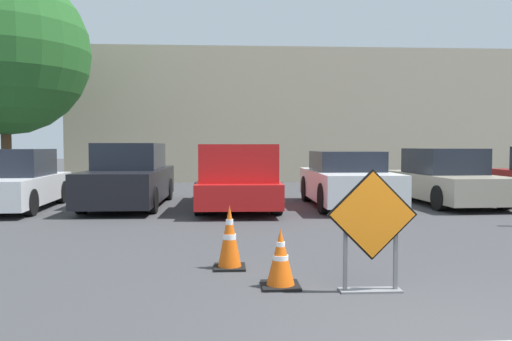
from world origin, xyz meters
TOP-DOWN VIEW (x-y plane):
  - ground_plane at (0.00, 10.00)m, footprint 96.00×96.00m
  - road_closed_sign at (-0.50, 1.80)m, footprint 0.97×0.20m
  - traffic_cone_nearest at (-1.45, 2.07)m, footprint 0.42×0.42m
  - traffic_cone_second at (-2.01, 2.95)m, footprint 0.40×0.40m
  - parked_car_nearest at (-7.37, 9.20)m, footprint 2.11×4.16m
  - parked_car_second at (-4.57, 9.72)m, footprint 1.83×4.70m
  - pickup_truck at (-1.77, 9.05)m, footprint 2.01×5.03m
  - parked_car_third at (1.04, 9.26)m, footprint 1.90×4.22m
  - parked_car_fourth at (3.84, 9.73)m, footprint 2.00×4.46m
  - building_facade_backdrop at (1.62, 20.60)m, footprint 21.12×5.00m
  - street_tree_behind_lot at (-9.26, 13.38)m, footprint 5.42×5.42m

SIDE VIEW (x-z plane):
  - ground_plane at x=0.00m, z-range 0.00..0.00m
  - traffic_cone_nearest at x=-1.45m, z-range -0.01..0.64m
  - traffic_cone_second at x=-2.01m, z-range -0.01..0.81m
  - parked_car_nearest at x=-7.37m, z-range -0.07..1.42m
  - parked_car_fourth at x=3.84m, z-range -0.07..1.42m
  - parked_car_third at x=1.04m, z-range -0.04..1.39m
  - road_closed_sign at x=-0.50m, z-range 0.05..1.38m
  - pickup_truck at x=-1.77m, z-range -0.08..1.52m
  - parked_car_second at x=-4.57m, z-range -0.08..1.56m
  - building_facade_backdrop at x=1.62m, z-range 0.00..5.84m
  - street_tree_behind_lot at x=-9.26m, z-range 0.95..8.30m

